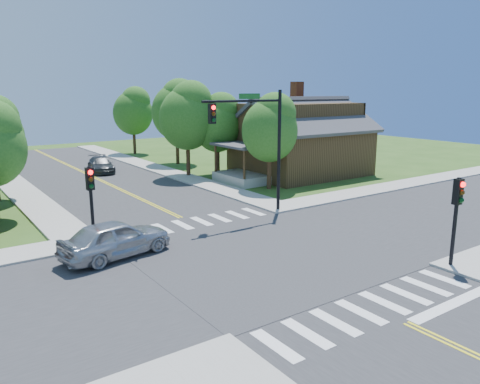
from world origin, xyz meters
TOP-DOWN VIEW (x-y plane):
  - ground at (0.00, 0.00)m, footprint 100.00×100.00m
  - road_ns at (0.00, 0.00)m, footprint 10.00×90.00m
  - road_ew at (0.00, 0.00)m, footprint 90.00×10.00m
  - intersection_patch at (0.00, 0.00)m, footprint 10.20×10.20m
  - sidewalk_ne at (15.82, 15.82)m, footprint 40.00×40.00m
  - crosswalk_north at (0.00, 6.20)m, footprint 8.85×2.00m
  - crosswalk_south at (0.00, -6.20)m, footprint 8.85×2.00m
  - centerline at (0.00, 0.00)m, footprint 0.30×90.00m
  - stop_bar at (2.50, -7.60)m, footprint 4.60×0.45m
  - signal_mast_ne at (3.91, 5.59)m, footprint 5.30×0.42m
  - signal_pole_se at (5.60, -5.62)m, footprint 0.34×0.42m
  - signal_pole_nw at (-5.60, 5.58)m, footprint 0.34×0.42m
  - house_ne at (15.11, 14.23)m, footprint 13.05×8.80m
  - tree_e_a at (9.33, 11.01)m, footprint 4.15×3.94m
  - tree_e_b at (9.22, 17.95)m, footprint 4.13×3.92m
  - tree_e_c at (9.35, 25.57)m, footprint 4.87×4.63m
  - tree_e_d at (8.74, 34.96)m, footprint 4.45×4.23m
  - tree_house at (6.83, 18.79)m, footprint 4.69×4.46m
  - car_silver at (-5.30, 3.50)m, footprint 3.76×5.61m
  - car_dgrey at (1.34, 24.98)m, footprint 3.34×5.18m

SIDE VIEW (x-z plane):
  - ground at x=0.00m, z-range 0.00..0.00m
  - intersection_patch at x=0.00m, z-range -0.03..0.03m
  - stop_bar at x=2.50m, z-range -0.05..0.05m
  - road_ns at x=0.00m, z-range 0.00..0.04m
  - road_ew at x=0.00m, z-range 0.01..0.04m
  - crosswalk_north at x=0.00m, z-range 0.04..0.05m
  - crosswalk_south at x=0.00m, z-range 0.04..0.05m
  - centerline at x=0.00m, z-range 0.04..0.05m
  - sidewalk_ne at x=15.82m, z-range 0.00..0.14m
  - car_dgrey at x=1.34m, z-range 0.00..1.33m
  - car_silver at x=-5.30m, z-range 0.00..1.67m
  - signal_pole_se at x=5.60m, z-range 0.76..4.56m
  - signal_pole_nw at x=-5.60m, z-range 0.76..4.56m
  - house_ne at x=15.11m, z-range -0.23..6.88m
  - tree_e_b at x=9.22m, z-range 1.09..8.11m
  - tree_e_a at x=9.33m, z-range 1.09..8.14m
  - signal_mast_ne at x=3.91m, z-range 1.25..8.45m
  - tree_e_d at x=8.74m, z-range 1.17..8.75m
  - tree_house at x=6.83m, z-range 1.24..9.21m
  - tree_e_c at x=9.35m, z-range 1.28..9.56m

